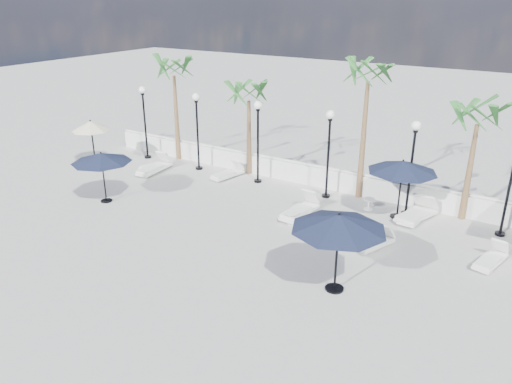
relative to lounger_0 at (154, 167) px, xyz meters
The scene contains 26 objects.
ground 9.89m from the lounger_0, 29.86° to the right, with size 100.00×100.00×0.00m, color #9A9A95.
balustrade 8.96m from the lounger_0, 16.72° to the left, with size 26.00×0.30×1.01m.
lamppost_0 3.34m from the lounger_0, 140.69° to the left, with size 0.36×0.36×3.84m.
lamppost_1 3.15m from the lounger_0, 45.02° to the left, with size 0.36×0.36×3.84m.
lamppost_2 5.76m from the lounger_0, 17.25° to the left, with size 0.36×0.36×3.84m.
lamppost_3 9.00m from the lounger_0, 10.41° to the left, with size 0.36×0.36×3.84m.
lamppost_4 12.38m from the lounger_0, ahead, with size 0.36×0.36×3.84m.
palm_0 4.90m from the lounger_0, 100.14° to the left, with size 2.60×2.60×5.50m.
palm_1 5.87m from the lounger_0, 30.25° to the left, with size 2.60×2.60×4.70m.
palm_2 11.17m from the lounger_0, 13.66° to the left, with size 2.60×2.60×6.10m.
palm_3 14.74m from the lounger_0, ahead, with size 2.60×2.60×4.90m.
lounger_0 is the anchor object (origin of this frame).
lounger_1 3.76m from the lounger_0, 20.14° to the left, with size 0.93×1.88×0.67m.
lounger_2 0.51m from the lounger_0, 121.62° to the left, with size 1.04×1.82×0.65m.
lounger_3 8.56m from the lounger_0, ahead, with size 0.84×2.16×0.79m.
lounger_4 12.56m from the lounger_0, ahead, with size 0.80×2.07×0.76m.
lounger_5 12.64m from the lounger_0, ahead, with size 1.32×2.15×0.77m.
lounger_6 12.11m from the lounger_0, ahead, with size 1.09×1.75×0.63m.
lounger_8 15.64m from the lounger_0, ahead, with size 0.93×1.79×0.64m.
side_table_0 1.15m from the lounger_0, 110.20° to the left, with size 0.59×0.59×0.57m.
side_table_1 8.76m from the lounger_0, 10.79° to the right, with size 0.48×0.48×0.46m.
side_table_2 10.70m from the lounger_0, ahead, with size 0.48×0.48×0.47m.
parasol_navy_left 4.27m from the lounger_0, 78.38° to the right, with size 2.51×2.51×2.21m.
parasol_navy_mid 12.06m from the lounger_0, ahead, with size 2.70×2.70×2.42m.
parasol_navy_right 13.01m from the lounger_0, 22.91° to the right, with size 2.83×2.83×2.54m.
parasol_cream_small 3.92m from the lounger_0, 168.19° to the right, with size 1.93×1.93×2.37m.
Camera 1 is at (8.05, -12.25, 8.34)m, focal length 35.00 mm.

